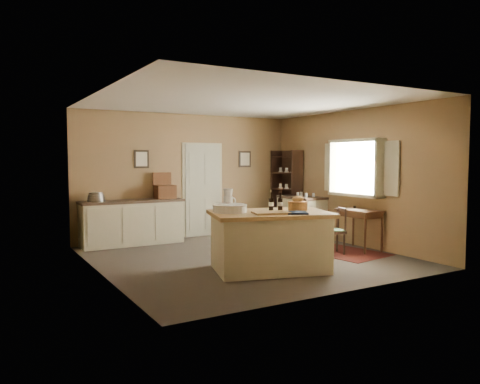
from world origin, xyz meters
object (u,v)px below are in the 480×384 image
object	(u,v)px
work_island	(269,239)
sideboard	(133,221)
right_cabinet	(302,216)
shelving_unit	(288,191)
desk_chair	(333,232)
writing_desk	(359,215)

from	to	relation	value
work_island	sideboard	bearing A→B (deg)	126.19
right_cabinet	shelving_unit	distance (m)	0.90
sideboard	right_cabinet	distance (m)	3.66
work_island	right_cabinet	bearing A→B (deg)	60.12
sideboard	shelving_unit	xyz separation A→B (m)	(3.69, -0.20, 0.48)
sideboard	desk_chair	size ratio (longest dim) A/B	2.51
writing_desk	shelving_unit	distance (m)	2.52
desk_chair	sideboard	bearing A→B (deg)	154.31
writing_desk	right_cabinet	size ratio (longest dim) A/B	0.74
sideboard	desk_chair	bearing A→B (deg)	-43.83
work_island	writing_desk	bearing A→B (deg)	28.61
work_island	right_cabinet	world-z (taller)	work_island
writing_desk	right_cabinet	xyz separation A→B (m)	(-0.00, 1.77, -0.21)
sideboard	shelving_unit	distance (m)	3.73
sideboard	writing_desk	distance (m)	4.45
writing_desk	shelving_unit	xyz separation A→B (m)	(0.15, 2.50, 0.30)
work_island	right_cabinet	xyz separation A→B (m)	(2.39, 2.28, -0.02)
work_island	shelving_unit	size ratio (longest dim) A/B	1.06
work_island	writing_desk	distance (m)	2.45
shelving_unit	sideboard	bearing A→B (deg)	176.90
desk_chair	shelving_unit	size ratio (longest dim) A/B	0.42
desk_chair	right_cabinet	xyz separation A→B (m)	(0.69, 1.81, 0.05)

